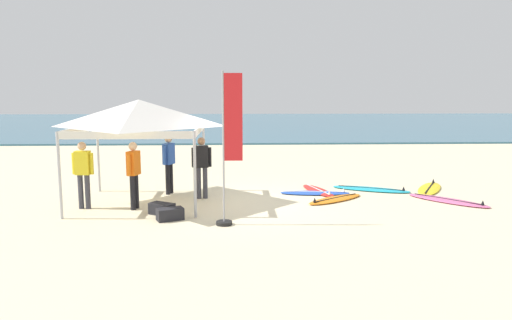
% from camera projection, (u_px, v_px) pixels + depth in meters
% --- Properties ---
extents(ground_plane, '(80.00, 80.00, 0.00)m').
position_uv_depth(ground_plane, '(242.00, 203.00, 12.70)').
color(ground_plane, beige).
extents(sea, '(80.00, 36.00, 0.10)m').
position_uv_depth(sea, '(238.00, 123.00, 44.45)').
color(sea, '#386B84').
rests_on(sea, ground).
extents(canopy_tent, '(3.24, 3.24, 2.75)m').
position_uv_depth(canopy_tent, '(139.00, 113.00, 12.41)').
color(canopy_tent, '#B7B7BC').
rests_on(canopy_tent, ground).
extents(surfboard_red, '(0.98, 1.91, 0.19)m').
position_uv_depth(surfboard_red, '(318.00, 190.00, 14.16)').
color(surfboard_red, red).
rests_on(surfboard_red, ground).
extents(surfboard_pink, '(1.94, 2.09, 0.19)m').
position_uv_depth(surfboard_pink, '(448.00, 200.00, 12.88)').
color(surfboard_pink, pink).
rests_on(surfboard_pink, ground).
extents(surfboard_orange, '(1.92, 1.63, 0.19)m').
position_uv_depth(surfboard_orange, '(335.00, 199.00, 13.04)').
color(surfboard_orange, orange).
rests_on(surfboard_orange, ground).
extents(surfboard_yellow, '(1.60, 2.21, 0.19)m').
position_uv_depth(surfboard_yellow, '(429.00, 189.00, 14.44)').
color(surfboard_yellow, yellow).
rests_on(surfboard_yellow, ground).
extents(surfboard_cyan, '(2.37, 1.54, 0.19)m').
position_uv_depth(surfboard_cyan, '(371.00, 189.00, 14.37)').
color(surfboard_cyan, '#23B2CC').
rests_on(surfboard_cyan, ground).
extents(surfboard_blue, '(2.05, 0.70, 0.19)m').
position_uv_depth(surfboard_blue, '(315.00, 193.00, 13.83)').
color(surfboard_blue, blue).
rests_on(surfboard_blue, ground).
extents(person_orange, '(0.31, 0.53, 1.71)m').
position_uv_depth(person_orange, '(134.00, 171.00, 11.94)').
color(person_orange, black).
rests_on(person_orange, ground).
extents(person_blue, '(0.33, 0.52, 1.71)m').
position_uv_depth(person_blue, '(169.00, 160.00, 13.74)').
color(person_blue, black).
rests_on(person_blue, ground).
extents(person_yellow, '(0.55, 0.25, 1.71)m').
position_uv_depth(person_yellow, '(83.00, 170.00, 11.98)').
color(person_yellow, '#383842').
rests_on(person_yellow, ground).
extents(person_black, '(0.54, 0.27, 1.71)m').
position_uv_depth(person_black, '(202.00, 163.00, 13.13)').
color(person_black, '#383842').
rests_on(person_black, ground).
extents(banner_flag, '(0.60, 0.36, 3.40)m').
position_uv_depth(banner_flag, '(229.00, 155.00, 10.42)').
color(banner_flag, '#99999E').
rests_on(banner_flag, ground).
extents(gear_bag_near_tent, '(0.68, 0.58, 0.28)m').
position_uv_depth(gear_bag_near_tent, '(162.00, 209.00, 11.51)').
color(gear_bag_near_tent, '#232328').
rests_on(gear_bag_near_tent, ground).
extents(gear_bag_by_pole, '(0.68, 0.53, 0.28)m').
position_uv_depth(gear_bag_by_pole, '(170.00, 214.00, 11.01)').
color(gear_bag_by_pole, '#232328').
rests_on(gear_bag_by_pole, ground).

